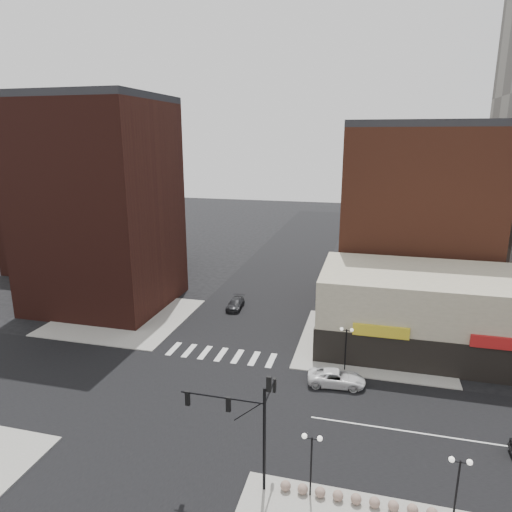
% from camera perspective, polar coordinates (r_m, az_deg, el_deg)
% --- Properties ---
extents(ground, '(240.00, 240.00, 0.00)m').
position_cam_1_polar(ground, '(39.77, -8.20, -17.31)').
color(ground, black).
rests_on(ground, ground).
extents(road_ew, '(200.00, 14.00, 0.02)m').
position_cam_1_polar(road_ew, '(39.76, -8.20, -17.30)').
color(road_ew, black).
rests_on(road_ew, ground).
extents(road_ns, '(14.00, 200.00, 0.02)m').
position_cam_1_polar(road_ns, '(39.76, -8.20, -17.30)').
color(road_ns, black).
rests_on(road_ns, ground).
extents(sidewalk_nw, '(15.00, 15.00, 0.12)m').
position_cam_1_polar(sidewalk_nw, '(57.36, -16.18, -7.31)').
color(sidewalk_nw, gray).
rests_on(sidewalk_nw, ground).
extents(sidewalk_ne, '(15.00, 15.00, 0.12)m').
position_cam_1_polar(sidewalk_ne, '(50.05, 14.40, -10.51)').
color(sidewalk_ne, gray).
rests_on(sidewalk_ne, ground).
extents(building_nw, '(16.00, 15.00, 25.00)m').
position_cam_1_polar(building_nw, '(59.80, -18.84, 5.76)').
color(building_nw, '#3A1812').
rests_on(building_nw, ground).
extents(building_nw_low, '(20.00, 18.00, 12.00)m').
position_cam_1_polar(building_nw_low, '(80.73, -20.29, 3.08)').
color(building_nw_low, '#3A1812').
rests_on(building_nw_low, ground).
extents(building_ne_midrise, '(18.00, 15.00, 22.00)m').
position_cam_1_polar(building_ne_midrise, '(61.52, 19.36, 4.52)').
color(building_ne_midrise, brown).
rests_on(building_ne_midrise, ground).
extents(building_ne_row, '(24.20, 12.20, 8.00)m').
position_cam_1_polar(building_ne_row, '(49.80, 22.19, -7.25)').
color(building_ne_row, '#C0B698').
rests_on(building_ne_row, ground).
extents(traffic_signal, '(5.59, 3.09, 7.77)m').
position_cam_1_polar(traffic_signal, '(28.83, -0.74, -19.06)').
color(traffic_signal, black).
rests_on(traffic_signal, ground).
extents(street_lamp_se_a, '(1.22, 0.32, 4.16)m').
position_cam_1_polar(street_lamp_se_a, '(29.09, 6.97, -22.88)').
color(street_lamp_se_a, black).
rests_on(street_lamp_se_a, sidewalk_se).
extents(street_lamp_se_b, '(1.22, 0.32, 4.16)m').
position_cam_1_polar(street_lamp_se_b, '(29.49, 24.03, -23.62)').
color(street_lamp_se_b, black).
rests_on(street_lamp_se_b, sidewalk_se).
extents(street_lamp_ne, '(1.22, 0.32, 4.16)m').
position_cam_1_polar(street_lamp_ne, '(42.81, 11.21, -10.01)').
color(street_lamp_ne, black).
rests_on(street_lamp_ne, sidewalk_ne).
extents(bollard_row, '(9.03, 0.63, 0.63)m').
position_cam_1_polar(bollard_row, '(30.80, 12.40, -27.54)').
color(bollard_row, '#86665D').
rests_on(bollard_row, sidewalk_se).
extents(white_suv, '(5.13, 2.69, 1.38)m').
position_cam_1_polar(white_suv, '(41.57, 10.03, -14.77)').
color(white_suv, silver).
rests_on(white_suv, ground).
extents(dark_sedan_north, '(2.02, 4.40, 1.25)m').
position_cam_1_polar(dark_sedan_north, '(57.69, -2.59, -5.99)').
color(dark_sedan_north, black).
rests_on(dark_sedan_north, ground).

